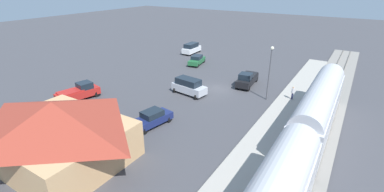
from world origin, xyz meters
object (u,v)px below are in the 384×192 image
station_building (57,130)px  suv_silver (189,86)px  sedan_navy (152,118)px  sedan_green (197,60)px  suv_white (191,48)px  light_pole_near_platform (270,67)px  passenger_train (300,148)px  pickup_black (247,79)px  pedestrian_on_platform (293,92)px  pickup_red (79,92)px

station_building → suv_silver: bearing=-94.7°
sedan_navy → sedan_green: size_ratio=1.00×
suv_white → light_pole_near_platform: bearing=144.2°
sedan_green → passenger_train: bearing=135.1°
station_building → sedan_green: bearing=-81.0°
station_building → suv_white: 38.86m
passenger_train → pickup_black: (10.93, -17.47, -1.83)m
sedan_navy → sedan_green: 23.52m
pedestrian_on_platform → sedan_green: bearing=-21.9°
pedestrian_on_platform → light_pole_near_platform: size_ratio=0.24×
passenger_train → light_pole_near_platform: 15.63m
station_building → sedan_navy: size_ratio=2.55×
sedan_navy → suv_white: size_ratio=0.96×
passenger_train → sedan_green: bearing=-44.9°
pedestrian_on_platform → light_pole_near_platform: 4.54m
suv_white → light_pole_near_platform: size_ratio=0.70×
suv_silver → light_pole_near_platform: 10.95m
suv_silver → sedan_green: suv_silver is taller
station_building → suv_white: bearing=-74.9°
station_building → sedan_navy: (-2.96, -8.80, -1.94)m
light_pole_near_platform → sedan_green: bearing=-28.9°
station_building → light_pole_near_platform: (-11.20, -22.11, 1.69)m
pickup_black → sedan_green: pickup_black is taller
suv_white → sedan_navy: bearing=114.5°
passenger_train → suv_white: passenger_train is taller
light_pole_near_platform → pedestrian_on_platform: bearing=-157.6°
suv_silver → suv_white: (11.64, -19.17, 0.00)m
sedan_navy → pickup_red: (12.65, -0.26, 0.15)m
suv_silver → station_building: bearing=85.3°
station_building → pickup_red: size_ratio=2.13×
station_building → pedestrian_on_platform: (-14.14, -23.32, -1.54)m
light_pole_near_platform → suv_white: bearing=-35.8°
sedan_green → light_pole_near_platform: size_ratio=0.67×
station_building → sedan_navy: bearing=-108.6°
passenger_train → station_building: size_ratio=2.82×
station_building → pedestrian_on_platform: 27.32m
station_building → suv_white: size_ratio=2.45×
sedan_green → suv_white: bearing=-51.1°
pickup_black → passenger_train: bearing=122.0°
sedan_navy → light_pole_near_platform: light_pole_near_platform is taller
suv_white → pickup_black: bearing=145.4°
pickup_red → station_building: bearing=136.9°
sedan_green → pickup_red: 22.44m
suv_silver → pickup_red: (11.19, 9.25, -0.12)m
pickup_black → sedan_green: bearing=-24.2°
suv_white → light_pole_near_platform: light_pole_near_platform is taller
pickup_black → pickup_red: size_ratio=0.97×
pickup_black → pickup_red: (16.76, 16.55, 0.00)m
pedestrian_on_platform → pickup_black: size_ratio=0.31×
sedan_navy → sedan_green: same height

